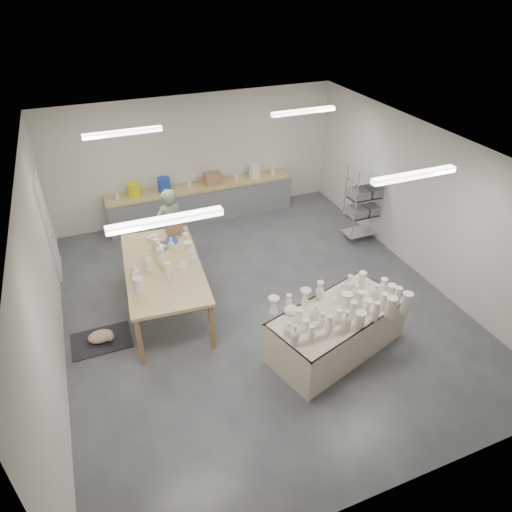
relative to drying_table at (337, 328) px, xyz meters
name	(u,v)px	position (x,y,z in m)	size (l,w,h in m)	color
room	(251,206)	(-0.85, 1.68, 1.61)	(8.00, 8.02, 3.00)	#424449
back_counter	(202,201)	(-0.75, 5.27, 0.04)	(4.60, 0.60, 1.24)	tan
wire_shelf	(366,202)	(2.45, 2.99, 0.47)	(0.88, 0.48, 1.80)	silver
drying_table	(337,328)	(0.00, 0.00, 0.00)	(2.49, 1.74, 1.18)	olive
work_table	(164,263)	(-2.34, 2.17, 0.53)	(1.53, 2.72, 1.35)	tan
rug	(102,340)	(-3.65, 1.65, -0.44)	(1.00, 0.70, 0.02)	black
cat	(102,336)	(-3.63, 1.64, -0.34)	(0.46, 0.34, 0.18)	white
potter	(170,227)	(-1.90, 3.62, 0.41)	(0.62, 0.41, 1.71)	gray
red_stool	(170,244)	(-1.90, 3.89, -0.16)	(0.40, 0.40, 0.32)	#AE1820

